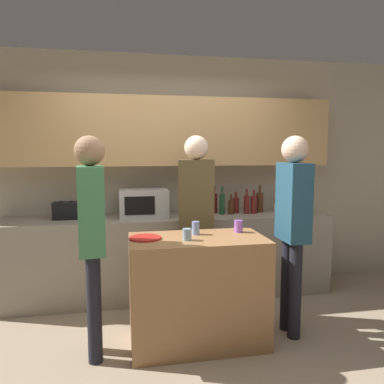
# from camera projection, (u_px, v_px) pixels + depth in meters

# --- Properties ---
(ground_plane) EXTENTS (14.00, 14.00, 0.00)m
(ground_plane) POSITION_uv_depth(u_px,v_px,m) (192.00, 363.00, 2.86)
(ground_plane) COLOR gray
(back_wall) EXTENTS (6.40, 0.40, 2.70)m
(back_wall) POSITION_uv_depth(u_px,v_px,m) (166.00, 157.00, 4.31)
(back_wall) COLOR #B2A893
(back_wall) RESTS_ON ground_plane
(back_counter) EXTENTS (3.60, 0.62, 0.90)m
(back_counter) POSITION_uv_depth(u_px,v_px,m) (169.00, 256.00, 4.17)
(back_counter) COLOR gray
(back_counter) RESTS_ON ground_plane
(kitchen_island) EXTENTS (1.12, 0.61, 0.90)m
(kitchen_island) POSITION_uv_depth(u_px,v_px,m) (198.00, 290.00, 3.13)
(kitchen_island) COLOR #996B42
(kitchen_island) RESTS_ON ground_plane
(microwave) EXTENTS (0.52, 0.39, 0.30)m
(microwave) POSITION_uv_depth(u_px,v_px,m) (144.00, 203.00, 4.08)
(microwave) COLOR #B7BABC
(microwave) RESTS_ON back_counter
(toaster) EXTENTS (0.26, 0.16, 0.18)m
(toaster) POSITION_uv_depth(u_px,v_px,m) (66.00, 211.00, 3.94)
(toaster) COLOR black
(toaster) RESTS_ON back_counter
(potted_plant) EXTENTS (0.14, 0.14, 0.40)m
(potted_plant) POSITION_uv_depth(u_px,v_px,m) (280.00, 195.00, 4.37)
(potted_plant) COLOR silver
(potted_plant) RESTS_ON back_counter
(bottle_0) EXTENTS (0.08, 0.08, 0.31)m
(bottle_0) POSITION_uv_depth(u_px,v_px,m) (214.00, 203.00, 4.31)
(bottle_0) COLOR maroon
(bottle_0) RESTS_ON back_counter
(bottle_1) EXTENTS (0.06, 0.06, 0.32)m
(bottle_1) POSITION_uv_depth(u_px,v_px,m) (222.00, 204.00, 4.22)
(bottle_1) COLOR #194723
(bottle_1) RESTS_ON back_counter
(bottle_2) EXTENTS (0.06, 0.06, 0.23)m
(bottle_2) POSITION_uv_depth(u_px,v_px,m) (231.00, 207.00, 4.23)
(bottle_2) COLOR #472814
(bottle_2) RESTS_ON back_counter
(bottle_3) EXTENTS (0.08, 0.08, 0.24)m
(bottle_3) POSITION_uv_depth(u_px,v_px,m) (236.00, 205.00, 4.33)
(bottle_3) COLOR maroon
(bottle_3) RESTS_ON back_counter
(bottle_4) EXTENTS (0.07, 0.07, 0.29)m
(bottle_4) POSITION_uv_depth(u_px,v_px,m) (247.00, 204.00, 4.27)
(bottle_4) COLOR maroon
(bottle_4) RESTS_ON back_counter
(bottle_5) EXTENTS (0.08, 0.08, 0.27)m
(bottle_5) POSITION_uv_depth(u_px,v_px,m) (254.00, 204.00, 4.29)
(bottle_5) COLOR maroon
(bottle_5) RESTS_ON back_counter
(bottle_6) EXTENTS (0.08, 0.08, 0.32)m
(bottle_6) POSITION_uv_depth(u_px,v_px,m) (260.00, 202.00, 4.37)
(bottle_6) COLOR #472814
(bottle_6) RESTS_ON back_counter
(plate_on_island) EXTENTS (0.26, 0.26, 0.01)m
(plate_on_island) POSITION_uv_depth(u_px,v_px,m) (145.00, 238.00, 3.03)
(plate_on_island) COLOR red
(plate_on_island) RESTS_ON kitchen_island
(cup_0) EXTENTS (0.07, 0.07, 0.09)m
(cup_0) POSITION_uv_depth(u_px,v_px,m) (187.00, 234.00, 2.98)
(cup_0) COLOR #86A7BC
(cup_0) RESTS_ON kitchen_island
(cup_1) EXTENTS (0.07, 0.07, 0.11)m
(cup_1) POSITION_uv_depth(u_px,v_px,m) (196.00, 228.00, 3.19)
(cup_1) COLOR #7C94D0
(cup_1) RESTS_ON kitchen_island
(cup_2) EXTENTS (0.08, 0.08, 0.11)m
(cup_2) POSITION_uv_depth(u_px,v_px,m) (238.00, 226.00, 3.28)
(cup_2) COLOR #9E5AC6
(cup_2) RESTS_ON kitchen_island
(person_left) EXTENTS (0.23, 0.34, 1.74)m
(person_left) POSITION_uv_depth(u_px,v_px,m) (293.00, 217.00, 3.22)
(person_left) COLOR black
(person_left) RESTS_ON ground_plane
(person_center) EXTENTS (0.23, 0.36, 1.73)m
(person_center) POSITION_uv_depth(u_px,v_px,m) (92.00, 227.00, 2.84)
(person_center) COLOR black
(person_center) RESTS_ON ground_plane
(person_right) EXTENTS (0.37, 0.25, 1.76)m
(person_right) POSITION_uv_depth(u_px,v_px,m) (196.00, 208.00, 3.64)
(person_right) COLOR black
(person_right) RESTS_ON ground_plane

